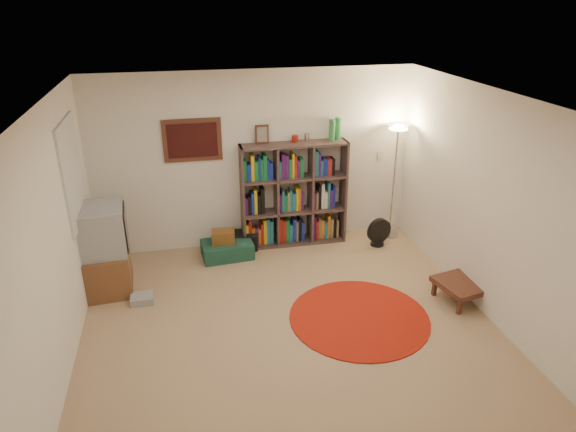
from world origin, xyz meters
The scene contains 12 objects.
room centered at (-0.05, 0.05, 1.26)m, with size 4.54×4.54×2.54m.
bookshelf centered at (0.49, 2.16, 0.73)m, with size 1.51×0.44×1.81m.
floor_lamp centered at (2.00, 2.02, 1.42)m, with size 0.39×0.39×1.72m.
floor_fan centered at (1.70, 1.72, 0.21)m, with size 0.38×0.24×0.43m.
tv_stand centered at (-2.01, 1.34, 0.53)m, with size 0.58×0.79×1.10m.
dvd_box centered at (-1.62, 0.92, 0.04)m, with size 0.27×0.23×0.09m.
suitcase centered at (-0.50, 1.85, 0.11)m, with size 0.72×0.50×0.22m.
wicker_basket centered at (-0.54, 1.85, 0.31)m, with size 0.33×0.26×0.18m.
duffel_bag centered at (-0.20, 2.07, 0.12)m, with size 0.39×0.34×0.24m.
paper_towel centered at (0.37, 2.23, 0.13)m, with size 0.15×0.15×0.25m.
red_rug centered at (0.81, 0.04, 0.01)m, with size 1.60×1.60×0.01m.
side_table centered at (2.13, 0.13, 0.21)m, with size 0.66×0.66×0.25m.
Camera 1 is at (-1.04, -4.57, 3.42)m, focal length 32.00 mm.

